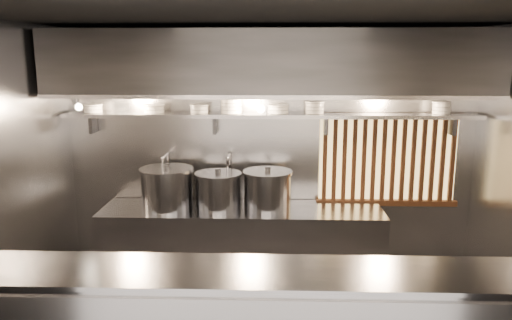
# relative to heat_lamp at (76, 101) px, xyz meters

# --- Properties ---
(ceiling) EXTENTS (4.50, 4.50, 0.00)m
(ceiling) POSITION_rel_heat_lamp_xyz_m (1.90, -0.85, 0.73)
(ceiling) COLOR black
(ceiling) RESTS_ON wall_back
(wall_back) EXTENTS (4.50, 0.00, 4.50)m
(wall_back) POSITION_rel_heat_lamp_xyz_m (1.90, 0.65, -0.67)
(wall_back) COLOR gray
(wall_back) RESTS_ON floor
(wall_left) EXTENTS (0.00, 3.00, 3.00)m
(wall_left) POSITION_rel_heat_lamp_xyz_m (-0.35, -0.85, -0.67)
(wall_left) COLOR gray
(wall_left) RESTS_ON floor
(cooking_bench) EXTENTS (3.00, 0.70, 0.90)m
(cooking_bench) POSITION_rel_heat_lamp_xyz_m (1.60, 0.28, -1.62)
(cooking_bench) COLOR #9C9CA1
(cooking_bench) RESTS_ON floor
(bowl_shelf) EXTENTS (4.40, 0.34, 0.04)m
(bowl_shelf) POSITION_rel_heat_lamp_xyz_m (1.90, 0.47, -0.19)
(bowl_shelf) COLOR #9C9CA1
(bowl_shelf) RESTS_ON wall_back
(exhaust_hood) EXTENTS (4.40, 0.81, 0.65)m
(exhaust_hood) POSITION_rel_heat_lamp_xyz_m (1.90, 0.25, 0.36)
(exhaust_hood) COLOR #2D2D30
(exhaust_hood) RESTS_ON ceiling
(wood_screen) EXTENTS (1.56, 0.09, 1.04)m
(wood_screen) POSITION_rel_heat_lamp_xyz_m (3.20, 0.60, -0.69)
(wood_screen) COLOR #EABE69
(wood_screen) RESTS_ON wall_back
(faucet_left) EXTENTS (0.04, 0.30, 0.50)m
(faucet_left) POSITION_rel_heat_lamp_xyz_m (0.75, 0.52, -0.76)
(faucet_left) COLOR silver
(faucet_left) RESTS_ON wall_back
(faucet_right) EXTENTS (0.04, 0.30, 0.50)m
(faucet_right) POSITION_rel_heat_lamp_xyz_m (1.45, 0.52, -0.76)
(faucet_right) COLOR silver
(faucet_right) RESTS_ON wall_back
(heat_lamp) EXTENTS (0.25, 0.35, 0.20)m
(heat_lamp) POSITION_rel_heat_lamp_xyz_m (0.00, 0.00, 0.00)
(heat_lamp) COLOR #9C9CA1
(heat_lamp) RESTS_ON exhaust_hood
(pendant_bulb) EXTENTS (0.09, 0.09, 0.19)m
(pendant_bulb) POSITION_rel_heat_lamp_xyz_m (1.80, 0.35, -0.11)
(pendant_bulb) COLOR #2D2D30
(pendant_bulb) RESTS_ON exhaust_hood
(stock_pot_left) EXTENTS (0.66, 0.66, 0.48)m
(stock_pot_left) POSITION_rel_heat_lamp_xyz_m (0.80, 0.27, -0.95)
(stock_pot_left) COLOR #9C9CA1
(stock_pot_left) RESTS_ON cooking_bench
(stock_pot_mid) EXTENTS (0.68, 0.68, 0.45)m
(stock_pot_mid) POSITION_rel_heat_lamp_xyz_m (1.87, 0.30, -0.96)
(stock_pot_mid) COLOR #9C9CA1
(stock_pot_mid) RESTS_ON cooking_bench
(stock_pot_right) EXTENTS (0.64, 0.64, 0.43)m
(stock_pot_right) POSITION_rel_heat_lamp_xyz_m (1.35, 0.27, -0.97)
(stock_pot_right) COLOR #9C9CA1
(stock_pot_right) RESTS_ON cooking_bench
(bowl_stack_0) EXTENTS (0.21, 0.21, 0.09)m
(bowl_stack_0) POSITION_rel_heat_lamp_xyz_m (-0.01, 0.47, -0.12)
(bowl_stack_0) COLOR white
(bowl_stack_0) RESTS_ON bowl_shelf
(bowl_stack_1) EXTENTS (0.24, 0.24, 0.09)m
(bowl_stack_1) POSITION_rel_heat_lamp_xyz_m (0.65, 0.47, -0.12)
(bowl_stack_1) COLOR white
(bowl_stack_1) RESTS_ON bowl_shelf
(bowl_stack_2) EXTENTS (0.20, 0.20, 0.09)m
(bowl_stack_2) POSITION_rel_heat_lamp_xyz_m (1.14, 0.47, -0.12)
(bowl_stack_2) COLOR white
(bowl_stack_2) RESTS_ON bowl_shelf
(bowl_stack_3) EXTENTS (0.24, 0.24, 0.17)m
(bowl_stack_3) POSITION_rel_heat_lamp_xyz_m (1.48, 0.47, -0.08)
(bowl_stack_3) COLOR white
(bowl_stack_3) RESTS_ON bowl_shelf
(bowl_stack_4) EXTENTS (0.23, 0.23, 0.09)m
(bowl_stack_4) POSITION_rel_heat_lamp_xyz_m (1.98, 0.47, -0.12)
(bowl_stack_4) COLOR white
(bowl_stack_4) RESTS_ON bowl_shelf
(bowl_stack_5) EXTENTS (0.21, 0.21, 0.13)m
(bowl_stack_5) POSITION_rel_heat_lamp_xyz_m (2.37, 0.47, -0.10)
(bowl_stack_5) COLOR white
(bowl_stack_5) RESTS_ON bowl_shelf
(bowl_stack_6) EXTENTS (0.20, 0.20, 0.13)m
(bowl_stack_6) POSITION_rel_heat_lamp_xyz_m (3.70, 0.47, -0.10)
(bowl_stack_6) COLOR white
(bowl_stack_6) RESTS_ON bowl_shelf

